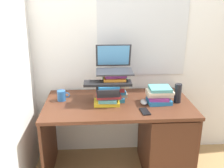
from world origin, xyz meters
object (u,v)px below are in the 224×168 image
object	(u,v)px
laptop	(114,65)
cell_phone	(145,112)
computer_mouse	(144,102)
book_stack_keyboard_riser	(108,94)
desk	(153,135)
book_stack_side	(159,95)
water_bottle	(178,93)
mug	(62,96)
keyboard	(108,83)
book_stack_tall	(115,86)

from	to	relation	value
laptop	cell_phone	bearing A→B (deg)	-55.19
computer_mouse	cell_phone	xyz separation A→B (m)	(-0.02, -0.17, -0.01)
book_stack_keyboard_riser	desk	bearing A→B (deg)	0.53
book_stack_side	desk	bearing A→B (deg)	175.92
book_stack_keyboard_riser	water_bottle	world-z (taller)	book_stack_keyboard_riser
computer_mouse	book_stack_side	bearing A→B (deg)	7.51
mug	water_bottle	distance (m)	1.07
desk	laptop	size ratio (longest dim) A/B	4.04
keyboard	water_bottle	xyz separation A→B (m)	(0.64, 0.00, -0.11)
book_stack_keyboard_riser	computer_mouse	distance (m)	0.33
laptop	water_bottle	world-z (taller)	laptop
book_stack_tall	laptop	size ratio (longest dim) A/B	0.81
book_stack_side	laptop	xyz separation A→B (m)	(-0.40, 0.15, 0.25)
laptop	water_bottle	size ratio (longest dim) A/B	1.87
book_stack_tall	water_bottle	distance (m)	0.58
book_stack_tall	mug	bearing A→B (deg)	178.10
computer_mouse	laptop	bearing A→B (deg)	146.32
computer_mouse	mug	bearing A→B (deg)	170.34
book_stack_tall	laptop	world-z (taller)	laptop
desk	book_stack_side	distance (m)	0.41
book_stack_tall	book_stack_keyboard_riser	bearing A→B (deg)	-125.99
book_stack_keyboard_riser	water_bottle	bearing A→B (deg)	0.32
book_stack_tall	book_stack_keyboard_riser	world-z (taller)	book_stack_tall
keyboard	cell_phone	bearing A→B (deg)	-31.09
mug	computer_mouse	bearing A→B (deg)	-9.66
book_stack_keyboard_riser	water_bottle	xyz separation A→B (m)	(0.64, 0.00, -0.01)
laptop	computer_mouse	xyz separation A→B (m)	(0.26, -0.17, -0.31)
desk	cell_phone	size ratio (longest dim) A/B	9.87
water_bottle	keyboard	bearing A→B (deg)	-179.81
book_stack_tall	computer_mouse	world-z (taller)	book_stack_tall
cell_phone	laptop	bearing A→B (deg)	118.71
laptop	cell_phone	xyz separation A→B (m)	(0.24, -0.34, -0.32)
desk	mug	bearing A→B (deg)	172.93
book_stack_side	water_bottle	distance (m)	0.17
book_stack_tall	book_stack_side	xyz separation A→B (m)	(0.40, -0.09, -0.06)
mug	water_bottle	xyz separation A→B (m)	(1.06, -0.11, 0.04)
book_stack_keyboard_riser	computer_mouse	size ratio (longest dim) A/B	2.33
desk	laptop	distance (m)	0.77
mug	cell_phone	xyz separation A→B (m)	(0.73, -0.30, -0.04)
book_stack_tall	keyboard	bearing A→B (deg)	-126.36
desk	computer_mouse	xyz separation A→B (m)	(-0.11, -0.02, 0.35)
desk	mug	distance (m)	0.95
book_stack_keyboard_riser	cell_phone	distance (m)	0.37
book_stack_tall	mug	distance (m)	0.50
book_stack_side	book_stack_keyboard_riser	bearing A→B (deg)	-179.79
book_stack_keyboard_riser	keyboard	bearing A→B (deg)	87.06
book_stack_tall	computer_mouse	distance (m)	0.30
book_stack_keyboard_riser	keyboard	world-z (taller)	keyboard
desk	keyboard	size ratio (longest dim) A/B	3.20
book_stack_side	laptop	world-z (taller)	laptop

